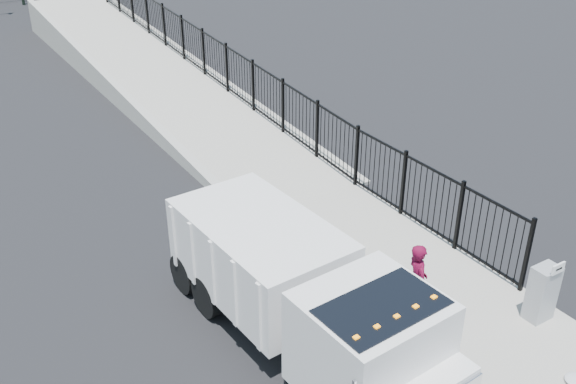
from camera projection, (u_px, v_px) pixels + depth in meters
ground at (337, 300)px, 14.10m from camera, size 120.00×120.00×0.00m
sidewalk at (467, 317)px, 13.48m from camera, size 3.55×12.00×0.12m
curb at (397, 350)px, 12.56m from camera, size 0.30×12.00×0.16m
ramp at (155, 84)px, 27.04m from camera, size 3.95×24.06×3.19m
iron_fence at (228, 84)px, 24.29m from camera, size 0.10×28.00×1.80m
truck at (305, 295)px, 12.04m from camera, size 2.69×7.11×2.39m
worker at (417, 282)px, 13.03m from camera, size 0.59×0.73×1.74m
utility_cabinet at (542, 293)px, 13.10m from camera, size 0.55×0.40×1.25m
arrow_sign at (558, 269)px, 12.58m from camera, size 0.35×0.04×0.22m
debris at (576, 380)px, 11.73m from camera, size 0.41×0.41×0.10m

